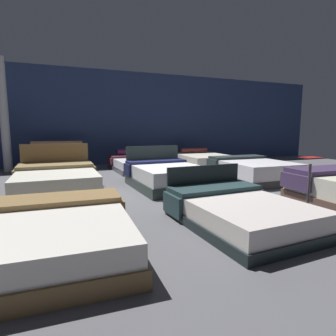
# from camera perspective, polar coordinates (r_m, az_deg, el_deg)

# --- Properties ---
(ground_plane) EXTENTS (18.00, 18.00, 0.02)m
(ground_plane) POSITION_cam_1_polar(r_m,az_deg,el_deg) (6.07, 1.03, -4.61)
(ground_plane) COLOR #5B5B60
(showroom_back_wall) EXTENTS (18.00, 0.06, 3.50)m
(showroom_back_wall) POSITION_cam_1_polar(r_m,az_deg,el_deg) (10.79, -9.43, 10.22)
(showroom_back_wall) COLOR navy
(showroom_back_wall) RESTS_ON ground_plane
(bed_0) EXTENTS (1.66, 2.04, 0.47)m
(bed_0) POSITION_cam_1_polar(r_m,az_deg,el_deg) (3.23, -22.46, -12.59)
(bed_0) COLOR brown
(bed_0) RESTS_ON ground_plane
(bed_1) EXTENTS (1.59, 2.05, 0.72)m
(bed_1) POSITION_cam_1_polar(r_m,az_deg,el_deg) (3.99, 14.34, -8.57)
(bed_1) COLOR black
(bed_1) RESTS_ON ground_plane
(bed_3) EXTENTS (1.64, 2.14, 0.99)m
(bed_3) POSITION_cam_1_polar(r_m,az_deg,el_deg) (5.95, -22.17, -2.71)
(bed_3) COLOR brown
(bed_3) RESTS_ON ground_plane
(bed_4) EXTENTS (1.62, 2.01, 0.90)m
(bed_4) POSITION_cam_1_polar(r_m,az_deg,el_deg) (6.26, -0.19, -1.69)
(bed_4) COLOR #27322F
(bed_4) RESTS_ON ground_plane
(bed_5) EXTENTS (1.69, 2.09, 0.58)m
(bed_5) POSITION_cam_1_polar(r_m,az_deg,el_deg) (7.42, 17.28, -0.51)
(bed_5) COLOR #2B2D30
(bed_5) RESTS_ON ground_plane
(bed_6) EXTENTS (1.76, 2.18, 0.94)m
(bed_6) POSITION_cam_1_polar(r_m,az_deg,el_deg) (8.72, -22.09, 0.44)
(bed_6) COLOR #9B6C45
(bed_6) RESTS_ON ground_plane
(bed_7) EXTENTS (1.59, 2.05, 0.65)m
(bed_7) POSITION_cam_1_polar(r_m,az_deg,el_deg) (9.01, -6.60, 0.92)
(bed_7) COLOR #4F505E
(bed_7) RESTS_ON ground_plane
(bed_8) EXTENTS (1.67, 2.17, 0.62)m
(bed_8) POSITION_cam_1_polar(r_m,az_deg,el_deg) (9.83, 7.46, 1.55)
(bed_8) COLOR #27302C
(bed_8) RESTS_ON ground_plane
(price_sign) EXTENTS (0.28, 0.24, 0.91)m
(price_sign) POSITION_cam_1_polar(r_m,az_deg,el_deg) (4.68, 27.21, -4.86)
(price_sign) COLOR #3F3F44
(price_sign) RESTS_ON ground_plane
(support_pillar) EXTENTS (0.25, 0.25, 3.50)m
(support_pillar) POSITION_cam_1_polar(r_m,az_deg,el_deg) (9.98, -30.99, 9.39)
(support_pillar) COLOR silver
(support_pillar) RESTS_ON ground_plane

